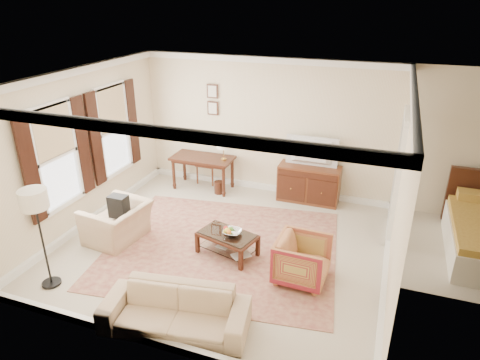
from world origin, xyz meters
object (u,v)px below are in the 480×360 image
Objects in this scene: tv at (311,143)px; club_armchair at (117,217)px; striped_armchair at (302,258)px; coffee_table at (227,239)px; sideboard at (309,184)px; writing_desk at (203,162)px; sofa at (175,305)px.

tv is 4.01m from club_armchair.
tv is 1.29× the size of striped_armchair.
sideboard is at bearing 70.85° from coffee_table.
club_armchair is (-2.87, -2.69, 0.06)m from sideboard.
sideboard reaches higher than coffee_table.
striped_armchair reaches higher than coffee_table.
sideboard is at bearing 4.02° from writing_desk.
club_armchair reaches higher than striped_armchair.
writing_desk is at bearing -175.98° from sideboard.
sofa is (-0.87, -4.32, -0.02)m from sideboard.
writing_desk is 2.58m from club_armchair.
club_armchair reaches higher than coffee_table.
club_armchair is at bearing -136.87° from sideboard.
club_armchair reaches higher than sofa.
writing_desk is 1.73× the size of striped_armchair.
club_armchair is 0.55× the size of sofa.
striped_armchair is (0.46, -2.73, 0.00)m from sideboard.
striped_armchair is at bearing -42.39° from writing_desk.
club_armchair is at bearing 132.00° from sofa.
coffee_table is 1.35m from striped_armchair.
coffee_table is at bearing -57.15° from writing_desk.
coffee_table is (1.49, -2.31, -0.33)m from writing_desk.
striped_armchair is (0.46, -2.71, -0.90)m from tv.
tv is 0.98× the size of club_armchair.
tv is at bearing -90.00° from sideboard.
sideboard reaches higher than writing_desk.
club_armchair reaches higher than sideboard.
club_armchair is at bearing -101.58° from writing_desk.
sofa is (1.49, -4.15, -0.26)m from writing_desk.
sideboard is at bearing 69.77° from sofa.
writing_desk is 0.71× the size of sofa.
tv is at bearing 11.83° from striped_armchair.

